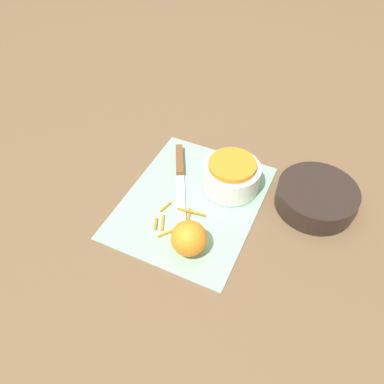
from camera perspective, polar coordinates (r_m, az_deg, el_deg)
The scene contains 7 objects.
ground_plane at distance 0.94m, azimuth -0.00°, elevation -1.48°, with size 4.00×4.00×0.00m, color brown.
cutting_board at distance 0.94m, azimuth -0.00°, elevation -1.36°, with size 0.41×0.32×0.01m.
bowl_speckled at distance 0.95m, azimuth 6.01°, elevation 2.59°, with size 0.15×0.15×0.08m.
bowl_dark at distance 0.96m, azimuth 18.40°, elevation -0.76°, with size 0.19×0.19×0.06m.
knife at distance 1.01m, azimuth -1.88°, elevation 3.69°, with size 0.25×0.15×0.02m.
orange_left at distance 0.82m, azimuth -0.48°, elevation -7.07°, with size 0.08×0.08×0.08m.
peel_pile at distance 0.90m, azimuth -2.37°, elevation -4.26°, with size 0.11×0.11×0.01m.
Camera 1 is at (0.56, 0.26, 0.71)m, focal length 35.00 mm.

